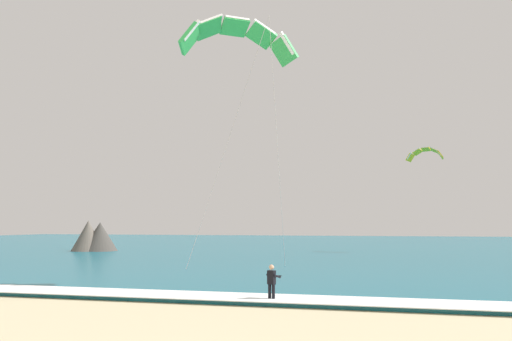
{
  "coord_description": "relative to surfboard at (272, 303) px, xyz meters",
  "views": [
    {
      "loc": [
        4.58,
        -8.98,
        3.47
      ],
      "look_at": [
        -1.73,
        16.39,
        6.2
      ],
      "focal_mm": 35.87,
      "sensor_mm": 36.0,
      "label": 1
    }
  ],
  "objects": [
    {
      "name": "surfboard",
      "position": [
        0.0,
        0.0,
        0.0
      ],
      "size": [
        0.95,
        1.46,
        0.09
      ],
      "color": "#E04C38",
      "rests_on": "ground"
    },
    {
      "name": "kite_distant",
      "position": [
        9.83,
        41.09,
        11.85
      ],
      "size": [
        4.22,
        2.68,
        1.67
      ],
      "color": "yellow"
    },
    {
      "name": "surf_foam",
      "position": [
        0.22,
        0.26,
        0.19
      ],
      "size": [
        200.0,
        2.57,
        0.04
      ],
      "primitive_type": "cube",
      "color": "white",
      "rests_on": "sea"
    },
    {
      "name": "kitesurfer",
      "position": [
        0.01,
        0.02,
        0.91
      ],
      "size": [
        0.65,
        0.65,
        1.69
      ],
      "color": "black",
      "rests_on": "ground"
    },
    {
      "name": "kite_primary",
      "position": [
        -2.8,
        4.06,
        13.76
      ],
      "size": [
        5.88,
        5.68,
        13.63
      ],
      "color": "green"
    },
    {
      "name": "sea",
      "position": [
        0.22,
        59.26,
        0.07
      ],
      "size": [
        200.0,
        120.0,
        0.2
      ],
      "primitive_type": "cube",
      "color": "#146075",
      "rests_on": "ground"
    },
    {
      "name": "headland_left",
      "position": [
        -29.26,
        33.65,
        1.85
      ],
      "size": [
        5.55,
        4.92,
        3.86
      ],
      "color": "#665B51",
      "rests_on": "ground"
    }
  ]
}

